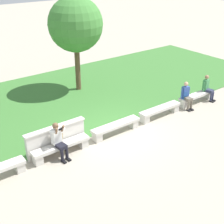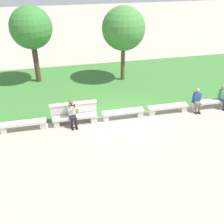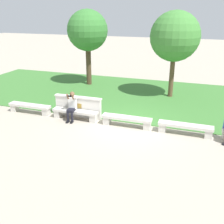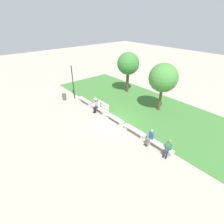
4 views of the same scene
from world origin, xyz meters
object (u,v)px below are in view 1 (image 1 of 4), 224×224
(bench_near, at_px, (61,147))
(bench_mid, at_px, (116,127))
(bench_end, at_px, (196,97))
(bench_far, at_px, (160,110))
(person_companion, at_px, (208,87))
(person_distant, at_px, (187,95))
(tree_left_background, at_px, (75,25))
(backpack, at_px, (185,95))
(person_photographer, at_px, (58,139))

(bench_near, relative_size, bench_mid, 1.00)
(bench_mid, relative_size, bench_end, 1.00)
(bench_far, bearing_deg, person_companion, -1.18)
(person_distant, bearing_deg, tree_left_background, 119.69)
(bench_near, relative_size, person_distant, 1.73)
(bench_end, bearing_deg, bench_far, 180.00)
(person_companion, height_order, backpack, person_companion)
(person_distant, bearing_deg, bench_mid, 179.08)
(bench_far, distance_m, bench_end, 2.47)
(backpack, bearing_deg, bench_near, -179.80)
(person_photographer, distance_m, person_distant, 6.67)
(tree_left_background, bearing_deg, bench_mid, -104.49)
(bench_end, xyz_separation_m, tree_left_background, (-3.68, 4.89, 3.10))
(bench_mid, distance_m, bench_end, 4.95)
(bench_near, distance_m, bench_mid, 2.47)
(bench_far, relative_size, backpack, 5.10)
(person_photographer, height_order, tree_left_background, tree_left_background)
(bench_far, xyz_separation_m, bench_end, (2.47, 0.00, 0.00))
(tree_left_background, bearing_deg, backpack, -59.99)
(person_companion, distance_m, tree_left_background, 7.15)
(person_companion, bearing_deg, backpack, 176.77)
(bench_near, distance_m, person_distant, 6.57)
(bench_end, distance_m, backpack, 0.93)
(bench_mid, bearing_deg, person_companion, -0.66)
(person_distant, distance_m, tree_left_background, 6.32)
(bench_mid, distance_m, tree_left_background, 5.93)
(bench_end, bearing_deg, backpack, 178.49)
(bench_mid, height_order, person_distant, person_distant)
(bench_end, relative_size, person_photographer, 1.65)
(person_photographer, relative_size, backpack, 3.08)
(person_companion, bearing_deg, person_distant, -179.98)
(bench_mid, xyz_separation_m, person_photographer, (-2.58, -0.08, 0.43))
(bench_near, height_order, bench_mid, same)
(person_distant, height_order, backpack, person_distant)
(bench_end, distance_m, person_photographer, 7.54)
(bench_near, xyz_separation_m, person_companion, (8.10, -0.06, 0.37))
(bench_mid, distance_m, person_companion, 5.64)
(bench_far, distance_m, tree_left_background, 5.91)
(bench_end, xyz_separation_m, person_distant, (-0.86, -0.07, 0.37))
(person_distant, relative_size, backpack, 2.94)
(bench_near, height_order, person_distant, person_distant)
(backpack, bearing_deg, tree_left_background, 120.01)
(bench_mid, distance_m, person_distant, 4.10)
(bench_mid, xyz_separation_m, person_companion, (5.63, -0.06, 0.37))
(bench_far, relative_size, person_photographer, 1.65)
(bench_far, height_order, bench_end, same)
(bench_far, height_order, person_distant, person_distant)
(bench_near, xyz_separation_m, bench_mid, (2.47, 0.00, 0.00))
(bench_end, height_order, person_distant, person_distant)
(bench_mid, relative_size, person_companion, 1.73)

